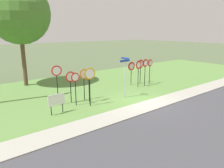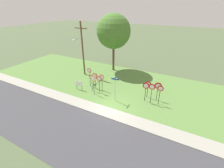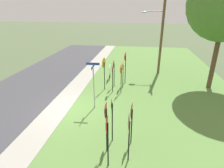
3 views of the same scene
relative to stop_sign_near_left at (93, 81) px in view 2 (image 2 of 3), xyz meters
The scene contains 19 objects.
ground_plane 4.15m from the stop_sign_near_left, 26.17° to the right, with size 160.00×160.00×0.00m, color #4C5B3D.
road_asphalt 7.47m from the stop_sign_near_left, 62.85° to the right, with size 44.00×6.40×0.01m, color #3D3D42.
sidewalk_strip 4.51m from the stop_sign_near_left, 36.29° to the right, with size 44.00×1.60×0.06m, color #99968C.
grass_median 5.81m from the stop_sign_near_left, 53.10° to the left, with size 44.00×12.00×0.04m, color #567F3D.
stop_sign_near_left is the anchor object (origin of this frame).
stop_sign_near_right 0.83m from the stop_sign_near_left, 61.72° to the left, with size 0.66×0.14×2.29m.
stop_sign_far_left 1.02m from the stop_sign_near_left, 136.70° to the left, with size 0.61×0.09×2.26m.
stop_sign_far_center 2.21m from the stop_sign_near_left, 137.00° to the left, with size 0.69×0.12×2.72m.
stop_sign_far_right 1.58m from the stop_sign_near_left, 116.35° to the left, with size 0.73×0.11×2.23m.
stop_sign_center_tall 1.43m from the stop_sign_near_left, 74.58° to the left, with size 0.72×0.11×2.28m.
yield_sign_near_left 6.95m from the stop_sign_near_left, 11.52° to the left, with size 0.70×0.11×2.46m.
yield_sign_near_right 7.84m from the stop_sign_near_left, 11.73° to the left, with size 0.68×0.11×2.37m.
yield_sign_far_left 6.57m from the stop_sign_near_left, 21.82° to the left, with size 0.78×0.11×2.15m.
yield_sign_far_right 6.28m from the stop_sign_near_left, 14.09° to the left, with size 0.75×0.13×2.38m.
yield_sign_center 7.64m from the stop_sign_near_left, 18.21° to the left, with size 0.83×0.12×2.29m.
street_name_post 3.00m from the stop_sign_near_left, ahead, with size 0.96×0.82×3.05m.
utility_pole 7.08m from the stop_sign_near_left, 137.69° to the left, with size 2.10×2.15×8.06m.
notice_board 2.60m from the stop_sign_near_left, behind, with size 1.10×0.13×1.25m.
oak_tree_left 9.68m from the stop_sign_near_left, 100.98° to the left, with size 5.33×5.33×9.06m.
Camera 2 is at (6.62, -12.18, 10.17)m, focal length 24.82 mm.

